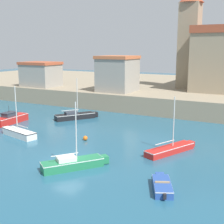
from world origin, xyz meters
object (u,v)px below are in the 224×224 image
at_px(sailboat_red_2, 171,149).
at_px(dinghy_blue_6, 162,185).
at_px(motorboat_red_0, 10,119).
at_px(sailboat_white_4, 19,133).
at_px(mooring_buoy, 85,138).
at_px(harbor_shed_mid_row, 41,74).
at_px(harbor_shed_far_end, 118,73).
at_px(sailboat_green_5, 73,163).
at_px(sailboat_black_1, 75,116).

height_order(sailboat_red_2, dinghy_blue_6, sailboat_red_2).
bearing_deg(dinghy_blue_6, motorboat_red_0, 159.16).
distance_m(sailboat_white_4, mooring_buoy, 7.82).
height_order(sailboat_red_2, mooring_buoy, sailboat_red_2).
bearing_deg(sailboat_white_4, harbor_shed_mid_row, 124.99).
xyz_separation_m(motorboat_red_0, mooring_buoy, (13.15, -1.83, -0.34)).
xyz_separation_m(sailboat_red_2, harbor_shed_far_end, (-15.32, 18.50, 5.33)).
distance_m(sailboat_white_4, dinghy_blue_6, 19.54).
distance_m(sailboat_green_5, harbor_shed_mid_row, 36.36).
height_order(motorboat_red_0, harbor_shed_mid_row, harbor_shed_mid_row).
relative_size(motorboat_red_0, sailboat_red_2, 0.96).
bearing_deg(harbor_shed_far_end, motorboat_red_0, -112.86).
bearing_deg(sailboat_red_2, motorboat_red_0, 176.56).
height_order(motorboat_red_0, sailboat_green_5, sailboat_green_5).
height_order(sailboat_black_1, sailboat_green_5, sailboat_black_1).
height_order(mooring_buoy, harbor_shed_far_end, harbor_shed_far_end).
bearing_deg(mooring_buoy, harbor_shed_far_end, 107.32).
bearing_deg(motorboat_red_0, sailboat_white_4, -36.03).
distance_m(sailboat_red_2, harbor_shed_far_end, 24.60).
height_order(sailboat_black_1, mooring_buoy, sailboat_black_1).
bearing_deg(sailboat_green_5, harbor_shed_mid_row, 134.91).
bearing_deg(harbor_shed_mid_row, dinghy_blue_6, -37.83).
bearing_deg(sailboat_green_5, mooring_buoy, 116.23).
xyz_separation_m(sailboat_black_1, harbor_shed_mid_row, (-14.97, 10.24, 4.57)).
xyz_separation_m(sailboat_red_2, mooring_buoy, (-9.40, -0.48, -0.11)).
bearing_deg(mooring_buoy, sailboat_black_1, 130.62).
xyz_separation_m(motorboat_red_0, dinghy_blue_6, (24.51, -9.33, -0.29)).
relative_size(dinghy_blue_6, harbor_shed_mid_row, 0.54).
distance_m(motorboat_red_0, dinghy_blue_6, 26.23).
bearing_deg(harbor_shed_mid_row, sailboat_red_2, -29.71).
xyz_separation_m(sailboat_white_4, mooring_buoy, (7.47, 2.29, -0.18)).
distance_m(sailboat_black_1, dinghy_blue_6, 24.06).
bearing_deg(harbor_shed_far_end, sailboat_green_5, -70.12).
relative_size(mooring_buoy, harbor_shed_far_end, 0.08).
height_order(motorboat_red_0, mooring_buoy, motorboat_red_0).
bearing_deg(harbor_shed_far_end, dinghy_blue_6, -56.86).
height_order(motorboat_red_0, sailboat_red_2, sailboat_red_2).
bearing_deg(dinghy_blue_6, sailboat_black_1, 139.57).
relative_size(dinghy_blue_6, harbor_shed_far_end, 0.60).
height_order(sailboat_red_2, sailboat_green_5, sailboat_green_5).
bearing_deg(sailboat_black_1, dinghy_blue_6, -40.43).
relative_size(motorboat_red_0, harbor_shed_far_end, 0.97).
xyz_separation_m(sailboat_white_4, dinghy_blue_6, (18.84, -5.20, -0.13)).
bearing_deg(sailboat_white_4, mooring_buoy, 17.07).
bearing_deg(sailboat_white_4, motorboat_red_0, 143.97).
bearing_deg(mooring_buoy, harbor_shed_mid_row, 140.07).
bearing_deg(harbor_shed_far_end, harbor_shed_mid_row, -177.75).
relative_size(sailboat_black_1, mooring_buoy, 11.50).
bearing_deg(dinghy_blue_6, sailboat_white_4, 164.56).
height_order(harbor_shed_mid_row, harbor_shed_far_end, harbor_shed_far_end).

